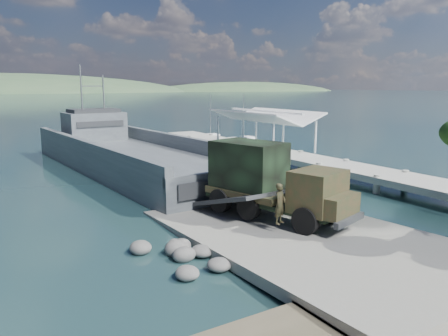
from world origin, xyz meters
The scene contains 10 objects.
ground centered at (0.00, 0.00, 0.00)m, with size 1400.00×1400.00×0.00m, color #1B3A42.
boat_ramp centered at (0.00, -1.00, 0.25)m, with size 10.00×18.00×0.50m, color gray.
shoreline_rocks centered at (-6.20, 0.50, 0.00)m, with size 3.20×5.60×0.90m, color #52514F, non-canonical shape.
distant_headlands centered at (50.00, 560.00, 0.00)m, with size 1000.00×240.00×48.00m, color #355434, non-canonical shape.
pier centered at (13.00, 18.77, 1.60)m, with size 6.40×44.00×6.10m.
landing_craft centered at (-0.53, 22.00, 0.88)m, with size 11.26×36.78×10.79m.
military_truck centered at (0.25, 2.20, 2.54)m, with size 4.94×9.19×4.09m.
soldier centered at (-0.84, -0.09, 1.53)m, with size 0.75×0.50×2.06m, color #26341D.
sailboat_near centered at (18.30, 31.56, 0.37)m, with size 2.02×5.72×6.85m.
sailboat_far centered at (16.14, 36.71, 0.36)m, with size 2.25×5.72×6.79m.
Camera 1 is at (-14.22, -16.62, 7.70)m, focal length 35.00 mm.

